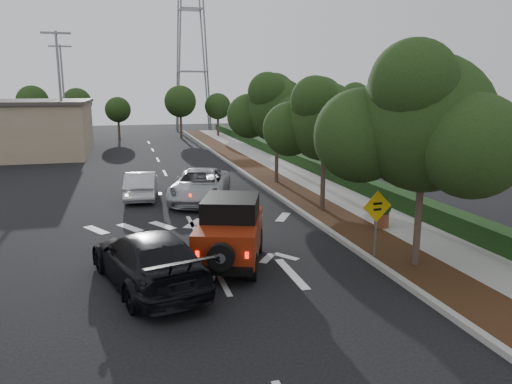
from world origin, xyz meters
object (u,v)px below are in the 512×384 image
object	(u,v)px
red_jeep	(231,230)
silver_suv_ahead	(200,186)
black_suv_oncoming	(148,259)
speed_hump_sign	(377,215)

from	to	relation	value
red_jeep	silver_suv_ahead	size ratio (longest dim) A/B	0.77
silver_suv_ahead	black_suv_oncoming	bearing A→B (deg)	-89.55
red_jeep	black_suv_oncoming	bearing A→B (deg)	-134.73
red_jeep	black_suv_oncoming	distance (m)	2.77
red_jeep	black_suv_oncoming	world-z (taller)	red_jeep
speed_hump_sign	silver_suv_ahead	bearing A→B (deg)	107.01
red_jeep	speed_hump_sign	xyz separation A→B (m)	(4.24, -0.94, 0.41)
red_jeep	silver_suv_ahead	distance (m)	8.43
black_suv_oncoming	speed_hump_sign	world-z (taller)	speed_hump_sign
silver_suv_ahead	speed_hump_sign	world-z (taller)	speed_hump_sign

